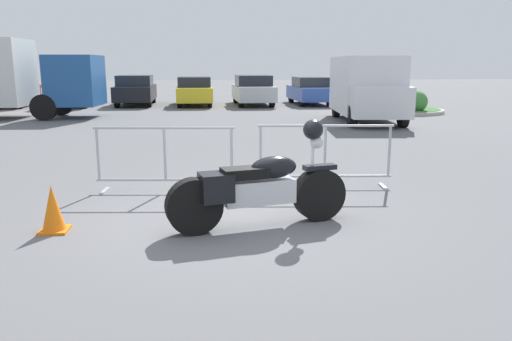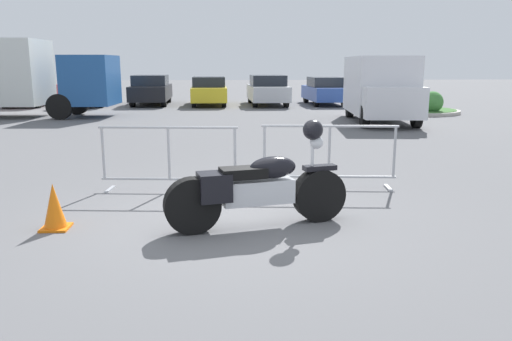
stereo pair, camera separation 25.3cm
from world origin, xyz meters
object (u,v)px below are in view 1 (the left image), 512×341
at_px(parked_car_black, 136,90).
at_px(crowd_barrier_near, 165,158).
at_px(motorcycle, 259,187).
at_px(pedestrian, 368,88).
at_px(delivery_van, 367,87).
at_px(parked_car_white, 73,91).
at_px(crowd_barrier_far, 325,155).
at_px(parked_car_yellow, 194,91).
at_px(traffic_cone, 53,209).
at_px(parked_car_blue, 310,91).
at_px(parked_car_silver, 253,90).
at_px(parked_car_maroon, 12,91).

bearing_deg(parked_car_black, crowd_barrier_near, -172.58).
relative_size(motorcycle, pedestrian, 1.40).
relative_size(delivery_van, parked_car_black, 1.16).
relative_size(crowd_barrier_near, pedestrian, 1.33).
relative_size(crowd_barrier_near, parked_car_white, 0.50).
bearing_deg(motorcycle, parked_car_black, 88.07).
xyz_separation_m(crowd_barrier_far, delivery_van, (3.89, 9.72, 0.69)).
height_order(crowd_barrier_far, delivery_van, delivery_van).
distance_m(parked_car_white, parked_car_yellow, 5.91).
height_order(delivery_van, traffic_cone, delivery_van).
height_order(parked_car_blue, pedestrian, pedestrian).
distance_m(parked_car_silver, parked_car_blue, 2.96).
xyz_separation_m(parked_car_silver, parked_car_blue, (2.96, 0.13, -0.05)).
distance_m(crowd_barrier_near, parked_car_blue, 18.53).
xyz_separation_m(parked_car_maroon, traffic_cone, (7.42, -19.60, -0.46)).
relative_size(motorcycle, parked_car_white, 0.53).
relative_size(parked_car_blue, traffic_cone, 7.04).
distance_m(motorcycle, parked_car_black, 20.35).
bearing_deg(delivery_van, pedestrian, 166.97).
height_order(parked_car_maroon, traffic_cone, parked_car_maroon).
xyz_separation_m(parked_car_blue, pedestrian, (2.53, -1.62, 0.21)).
bearing_deg(parked_car_yellow, delivery_van, -142.13).
relative_size(parked_car_white, parked_car_black, 1.01).
height_order(crowd_barrier_near, traffic_cone, crowd_barrier_near).
xyz_separation_m(motorcycle, parked_car_silver, (1.84, 19.28, 0.25)).
xyz_separation_m(crowd_barrier_far, parked_car_silver, (0.52, 17.36, 0.21)).
xyz_separation_m(parked_car_white, pedestrian, (14.35, -1.75, 0.16)).
bearing_deg(delivery_van, parked_car_yellow, -134.90).
bearing_deg(parked_car_yellow, crowd_barrier_far, -173.36).
height_order(crowd_barrier_near, parked_car_yellow, parked_car_yellow).
bearing_deg(pedestrian, parked_car_silver, -17.92).
distance_m(crowd_barrier_near, pedestrian, 18.08).
distance_m(pedestrian, traffic_cone, 20.30).
bearing_deg(traffic_cone, crowd_barrier_near, 55.95).
height_order(parked_car_silver, parked_car_blue, parked_car_silver).
distance_m(parked_car_yellow, traffic_cone, 19.40).
bearing_deg(parked_car_yellow, pedestrian, -102.16).
bearing_deg(crowd_barrier_far, delivery_van, 68.18).
height_order(motorcycle, parked_car_black, parked_car_black).
distance_m(delivery_van, pedestrian, 6.51).
bearing_deg(parked_car_blue, parked_car_yellow, 88.71).
distance_m(motorcycle, traffic_cone, 2.58).
relative_size(motorcycle, delivery_van, 0.46).
distance_m(parked_car_black, traffic_cone, 19.92).
xyz_separation_m(pedestrian, traffic_cone, (-9.89, -17.72, -0.63)).
xyz_separation_m(motorcycle, parked_car_black, (-4.07, 19.93, 0.24)).
relative_size(crowd_barrier_far, parked_car_black, 0.50).
xyz_separation_m(motorcycle, parked_car_maroon, (-9.99, 19.68, 0.24)).
bearing_deg(pedestrian, parked_car_black, -13.36).
bearing_deg(parked_car_blue, pedestrian, -123.90).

